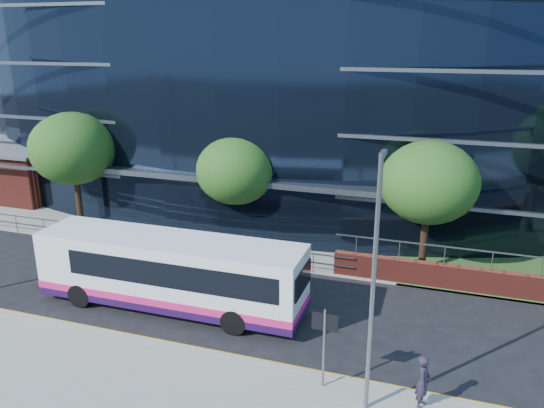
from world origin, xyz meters
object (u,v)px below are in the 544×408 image
(street_sign, at_px, (324,332))
(tree_far_c, at_px, (429,183))
(brick_pavilion, at_px, (15,169))
(tree_far_a, at_px, (73,149))
(streetlight_east, at_px, (374,280))
(pedestrian, at_px, (423,382))
(city_bus, at_px, (172,272))
(tree_far_b, at_px, (236,171))

(street_sign, distance_m, tree_far_c, 11.14)
(brick_pavilion, bearing_deg, tree_far_c, -8.82)
(tree_far_a, distance_m, streetlight_east, 22.05)
(street_sign, height_order, tree_far_c, tree_far_c)
(streetlight_east, bearing_deg, street_sign, 158.64)
(brick_pavilion, distance_m, tree_far_a, 10.48)
(brick_pavilion, relative_size, pedestrian, 4.92)
(street_sign, bearing_deg, tree_far_a, 148.83)
(tree_far_a, bearing_deg, city_bus, -35.12)
(street_sign, xyz_separation_m, city_bus, (-7.30, 3.42, -0.49))
(tree_far_c, bearing_deg, tree_far_a, 180.00)
(street_sign, relative_size, pedestrian, 1.60)
(street_sign, relative_size, streetlight_east, 0.35)
(tree_far_b, bearing_deg, brick_pavilion, 168.12)
(brick_pavilion, relative_size, tree_far_c, 1.32)
(brick_pavilion, height_order, pedestrian, brick_pavilion)
(street_sign, bearing_deg, streetlight_east, -21.36)
(brick_pavilion, bearing_deg, tree_far_b, -11.88)
(city_bus, distance_m, pedestrian, 10.99)
(street_sign, distance_m, streetlight_east, 2.80)
(tree_far_a, xyz_separation_m, city_bus, (10.20, -7.17, -3.20))
(brick_pavilion, distance_m, tree_far_b, 19.55)
(tree_far_c, bearing_deg, pedestrian, -86.67)
(street_sign, distance_m, pedestrian, 3.31)
(tree_far_a, relative_size, tree_far_c, 1.07)
(brick_pavilion, bearing_deg, street_sign, -29.65)
(streetlight_east, bearing_deg, tree_far_a, 149.54)
(tree_far_c, relative_size, pedestrian, 3.72)
(tree_far_a, relative_size, city_bus, 0.60)
(brick_pavilion, distance_m, street_sign, 30.49)
(city_bus, bearing_deg, street_sign, -25.31)
(brick_pavilion, xyz_separation_m, city_bus, (19.20, -11.67, -0.28))
(tree_far_b, bearing_deg, street_sign, -55.92)
(brick_pavilion, bearing_deg, tree_far_a, -26.55)
(tree_far_c, bearing_deg, city_bus, -143.81)
(tree_far_a, bearing_deg, streetlight_east, -30.46)
(brick_pavilion, relative_size, street_sign, 3.07)
(street_sign, relative_size, tree_far_a, 0.40)
(pedestrian, bearing_deg, tree_far_c, 9.01)
(tree_far_b, height_order, streetlight_east, streetlight_east)
(brick_pavilion, distance_m, pedestrian, 33.26)
(tree_far_c, height_order, streetlight_east, streetlight_east)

